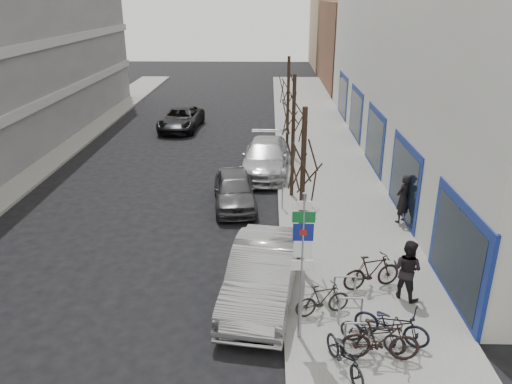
# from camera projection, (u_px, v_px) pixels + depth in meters

# --- Properties ---
(ground) EXTENTS (120.00, 120.00, 0.00)m
(ground) POSITION_uv_depth(u_px,v_px,m) (208.00, 339.00, 13.21)
(ground) COLOR black
(ground) RESTS_ON ground
(sidewalk_east) EXTENTS (5.00, 70.00, 0.15)m
(sidewalk_east) POSITION_uv_depth(u_px,v_px,m) (334.00, 197.00, 22.38)
(sidewalk_east) COLOR slate
(sidewalk_east) RESTS_ON ground
(brick_building_far) EXTENTS (12.00, 14.00, 8.00)m
(brick_building_far) POSITION_uv_depth(u_px,v_px,m) (387.00, 45.00, 48.64)
(brick_building_far) COLOR brown
(brick_building_far) RESTS_ON ground
(tan_building_far) EXTENTS (13.00, 12.00, 9.00)m
(tan_building_far) POSITION_uv_depth(u_px,v_px,m) (365.00, 30.00, 62.39)
(tan_building_far) COLOR #937A5B
(tan_building_far) RESTS_ON ground
(highway_sign_pole) EXTENTS (0.55, 0.10, 4.20)m
(highway_sign_pole) POSITION_uv_depth(u_px,v_px,m) (302.00, 259.00, 12.24)
(highway_sign_pole) COLOR gray
(highway_sign_pole) RESTS_ON ground
(bike_rack) EXTENTS (0.66, 2.26, 0.83)m
(bike_rack) POSITION_uv_depth(u_px,v_px,m) (350.00, 307.00, 13.44)
(bike_rack) COLOR gray
(bike_rack) RESTS_ON sidewalk_east
(tree_near) EXTENTS (1.80, 1.80, 5.50)m
(tree_near) POSITION_uv_depth(u_px,v_px,m) (304.00, 153.00, 14.90)
(tree_near) COLOR black
(tree_near) RESTS_ON ground
(tree_mid) EXTENTS (1.80, 1.80, 5.50)m
(tree_mid) POSITION_uv_depth(u_px,v_px,m) (294.00, 108.00, 20.95)
(tree_mid) COLOR black
(tree_mid) RESTS_ON ground
(tree_far) EXTENTS (1.80, 1.80, 5.50)m
(tree_far) POSITION_uv_depth(u_px,v_px,m) (288.00, 83.00, 26.99)
(tree_far) COLOR black
(tree_far) RESTS_ON ground
(meter_front) EXTENTS (0.10, 0.08, 1.27)m
(meter_front) POSITION_uv_depth(u_px,v_px,m) (287.00, 255.00, 15.62)
(meter_front) COLOR gray
(meter_front) RESTS_ON sidewalk_east
(meter_mid) EXTENTS (0.10, 0.08, 1.27)m
(meter_mid) POSITION_uv_depth(u_px,v_px,m) (283.00, 191.00, 20.73)
(meter_mid) COLOR gray
(meter_mid) RESTS_ON sidewalk_east
(meter_back) EXTENTS (0.10, 0.08, 1.27)m
(meter_back) POSITION_uv_depth(u_px,v_px,m) (280.00, 152.00, 25.85)
(meter_back) COLOR gray
(meter_back) RESTS_ON sidewalk_east
(bike_near_left) EXTENTS (1.14, 1.87, 1.10)m
(bike_near_left) POSITION_uv_depth(u_px,v_px,m) (345.00, 352.00, 11.69)
(bike_near_left) COLOR black
(bike_near_left) RESTS_ON sidewalk_east
(bike_near_right) EXTENTS (1.95, 0.66, 1.17)m
(bike_near_right) POSITION_uv_depth(u_px,v_px,m) (381.00, 340.00, 12.06)
(bike_near_right) COLOR black
(bike_near_right) RESTS_ON sidewalk_east
(bike_mid_curb) EXTENTS (2.01, 1.38, 1.19)m
(bike_mid_curb) POSITION_uv_depth(u_px,v_px,m) (392.00, 321.00, 12.75)
(bike_mid_curb) COLOR black
(bike_mid_curb) RESTS_ON sidewalk_east
(bike_mid_inner) EXTENTS (1.69, 0.96, 0.98)m
(bike_mid_inner) POSITION_uv_depth(u_px,v_px,m) (322.00, 299.00, 13.83)
(bike_mid_inner) COLOR black
(bike_mid_inner) RESTS_ON sidewalk_east
(bike_far_curb) EXTENTS (1.76, 1.24, 1.04)m
(bike_far_curb) POSITION_uv_depth(u_px,v_px,m) (373.00, 330.00, 12.52)
(bike_far_curb) COLOR black
(bike_far_curb) RESTS_ON sidewalk_east
(bike_far_inner) EXTENTS (1.97, 1.11, 1.15)m
(bike_far_inner) POSITION_uv_depth(u_px,v_px,m) (372.00, 271.00, 15.08)
(bike_far_inner) COLOR black
(bike_far_inner) RESTS_ON sidewalk_east
(parked_car_front) EXTENTS (2.53, 5.43, 1.72)m
(parked_car_front) POSITION_uv_depth(u_px,v_px,m) (262.00, 274.00, 14.66)
(parked_car_front) COLOR #A1A0A5
(parked_car_front) RESTS_ON ground
(parked_car_mid) EXTENTS (2.24, 4.49, 1.47)m
(parked_car_mid) POSITION_uv_depth(u_px,v_px,m) (234.00, 190.00, 21.40)
(parked_car_mid) COLOR #444348
(parked_car_mid) RESTS_ON ground
(parked_car_back) EXTENTS (2.74, 5.84, 1.65)m
(parked_car_back) POSITION_uv_depth(u_px,v_px,m) (265.00, 157.00, 25.36)
(parked_car_back) COLOR #B2B2B8
(parked_car_back) RESTS_ON ground
(lane_car) EXTENTS (2.75, 5.39, 1.46)m
(lane_car) POSITION_uv_depth(u_px,v_px,m) (181.00, 119.00, 33.74)
(lane_car) COLOR black
(lane_car) RESTS_ON ground
(pedestrian_near) EXTENTS (0.85, 0.82, 1.97)m
(pedestrian_near) POSITION_uv_depth(u_px,v_px,m) (403.00, 199.00, 19.38)
(pedestrian_near) COLOR black
(pedestrian_near) RESTS_ON sidewalk_east
(pedestrian_far) EXTENTS (0.83, 0.81, 1.88)m
(pedestrian_far) POSITION_uv_depth(u_px,v_px,m) (407.00, 269.00, 14.49)
(pedestrian_far) COLOR black
(pedestrian_far) RESTS_ON sidewalk_east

